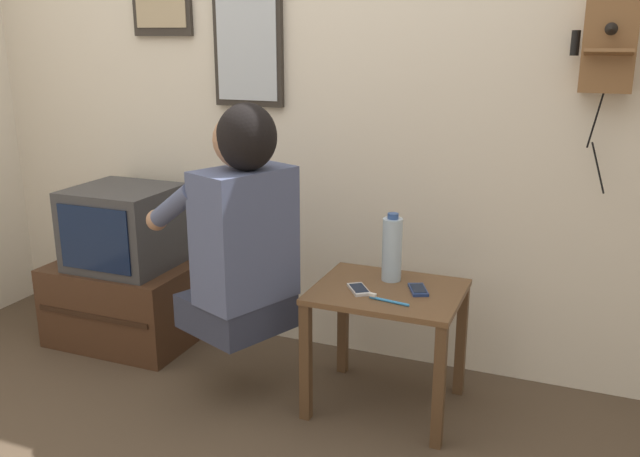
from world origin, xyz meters
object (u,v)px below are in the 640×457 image
(wall_phone_antique, at_px, (610,36))
(cell_phone_spare, at_px, (418,290))
(person, at_px, (241,226))
(television, at_px, (124,227))
(wall_mirror, at_px, (248,42))
(water_bottle, at_px, (392,249))
(cell_phone_held, at_px, (359,289))
(toothbrush, at_px, (386,300))

(wall_phone_antique, bearing_deg, cell_phone_spare, -149.12)
(person, bearing_deg, television, 92.81)
(person, distance_m, wall_phone_antique, 1.52)
(wall_mirror, xyz_separation_m, water_bottle, (0.78, -0.31, -0.78))
(person, distance_m, cell_phone_held, 0.52)
(wall_mirror, xyz_separation_m, cell_phone_spare, (0.91, -0.39, -0.91))
(person, distance_m, toothbrush, 0.62)
(cell_phone_held, bearing_deg, toothbrush, -63.58)
(cell_phone_spare, bearing_deg, person, 170.77)
(water_bottle, distance_m, toothbrush, 0.27)
(wall_phone_antique, bearing_deg, cell_phone_held, -151.61)
(cell_phone_held, relative_size, cell_phone_spare, 0.99)
(television, relative_size, water_bottle, 1.65)
(television, height_order, wall_mirror, wall_mirror)
(cell_phone_held, xyz_separation_m, toothbrush, (0.13, -0.07, 0.00))
(water_bottle, xyz_separation_m, toothbrush, (0.05, -0.23, -0.12))
(cell_phone_spare, distance_m, toothbrush, 0.17)
(television, bearing_deg, toothbrush, -10.25)
(wall_phone_antique, height_order, cell_phone_held, wall_phone_antique)
(person, bearing_deg, toothbrush, -64.41)
(television, xyz_separation_m, wall_mirror, (0.53, 0.29, 0.84))
(wall_mirror, bearing_deg, toothbrush, -33.01)
(wall_mirror, bearing_deg, wall_phone_antique, -1.56)
(toothbrush, bearing_deg, wall_phone_antique, -44.27)
(cell_phone_spare, bearing_deg, water_bottle, 123.62)
(wall_mirror, height_order, water_bottle, wall_mirror)
(person, bearing_deg, cell_phone_held, -55.08)
(person, distance_m, water_bottle, 0.60)
(cell_phone_held, relative_size, water_bottle, 0.49)
(person, height_order, television, person)
(wall_phone_antique, relative_size, water_bottle, 2.93)
(cell_phone_held, xyz_separation_m, water_bottle, (0.08, 0.16, 0.12))
(water_bottle, bearing_deg, television, 179.38)
(television, relative_size, wall_phone_antique, 0.56)
(television, distance_m, toothbrush, 1.38)
(wall_mirror, height_order, toothbrush, wall_mirror)
(wall_phone_antique, height_order, water_bottle, wall_phone_antique)
(person, relative_size, wall_mirror, 1.61)
(wall_mirror, bearing_deg, television, -151.09)
(cell_phone_held, bearing_deg, wall_mirror, 110.27)
(person, bearing_deg, wall_mirror, 45.94)
(person, height_order, wall_mirror, wall_mirror)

